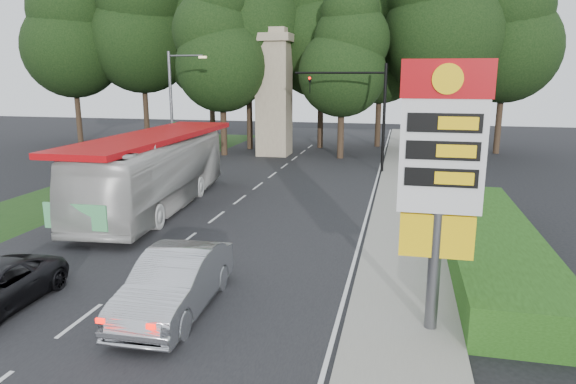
% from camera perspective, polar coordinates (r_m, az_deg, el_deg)
% --- Properties ---
extents(ground, '(120.00, 120.00, 0.00)m').
position_cam_1_polar(ground, '(14.98, -23.21, -13.91)').
color(ground, black).
rests_on(ground, ground).
extents(road_surface, '(14.00, 80.00, 0.02)m').
position_cam_1_polar(road_surface, '(24.98, -7.14, -2.22)').
color(road_surface, black).
rests_on(road_surface, ground).
extents(sidewalk_right, '(3.00, 80.00, 0.12)m').
position_cam_1_polar(sidewalk_right, '(23.57, 12.74, -3.24)').
color(sidewalk_right, gray).
rests_on(sidewalk_right, ground).
extents(grass_verge_left, '(5.00, 50.00, 0.02)m').
position_cam_1_polar(grass_verge_left, '(34.34, -18.80, 1.35)').
color(grass_verge_left, '#193814').
rests_on(grass_verge_left, ground).
extents(hedge, '(3.00, 14.00, 1.20)m').
position_cam_1_polar(hedge, '(19.84, 21.50, -5.29)').
color(hedge, '#1F4412').
rests_on(hedge, ground).
extents(gas_station_pylon, '(2.10, 0.45, 6.85)m').
position_cam_1_polar(gas_station_pylon, '(12.86, 16.68, 3.21)').
color(gas_station_pylon, '#59595E').
rests_on(gas_station_pylon, ground).
extents(traffic_signal_mast, '(6.10, 0.35, 7.20)m').
position_cam_1_polar(traffic_signal_mast, '(34.81, 8.49, 9.80)').
color(traffic_signal_mast, black).
rests_on(traffic_signal_mast, ground).
extents(streetlight_signs, '(2.75, 0.98, 8.00)m').
position_cam_1_polar(streetlight_signs, '(36.12, -12.54, 9.37)').
color(streetlight_signs, '#59595E').
rests_on(streetlight_signs, ground).
extents(monument, '(3.00, 3.00, 10.05)m').
position_cam_1_polar(monument, '(41.96, -1.56, 11.03)').
color(monument, gray).
rests_on(monument, ground).
extents(tree_far_west, '(8.96, 8.96, 17.60)m').
position_cam_1_polar(tree_far_west, '(53.29, -23.01, 16.47)').
color(tree_far_west, '#2D2116').
rests_on(tree_far_west, ground).
extents(tree_west_mid, '(9.80, 9.80, 19.25)m').
position_cam_1_polar(tree_west_mid, '(51.97, -16.09, 18.19)').
color(tree_west_mid, '#2D2116').
rests_on(tree_west_mid, ground).
extents(tree_west_near, '(8.40, 8.40, 16.50)m').
position_cam_1_polar(tree_west_near, '(51.17, -8.68, 16.74)').
color(tree_west_near, '#2D2116').
rests_on(tree_west_near, ground).
extents(tree_center_left, '(10.08, 10.08, 19.80)m').
position_cam_1_polar(tree_center_left, '(45.97, -4.50, 19.81)').
color(tree_center_left, '#2D2116').
rests_on(tree_center_left, ground).
extents(tree_center_right, '(9.24, 9.24, 18.15)m').
position_cam_1_polar(tree_center_right, '(46.46, 3.78, 18.50)').
color(tree_center_right, '#2D2116').
rests_on(tree_center_right, ground).
extents(tree_east_near, '(8.12, 8.12, 15.95)m').
position_cam_1_polar(tree_east_near, '(47.83, 10.33, 16.56)').
color(tree_east_near, '#2D2116').
rests_on(tree_east_near, ground).
extents(tree_east_mid, '(9.52, 9.52, 18.70)m').
position_cam_1_polar(tree_east_mid, '(44.02, 17.05, 18.74)').
color(tree_east_mid, '#2D2116').
rests_on(tree_east_mid, ground).
extents(tree_far_east, '(8.68, 8.68, 17.05)m').
position_cam_1_polar(tree_far_east, '(46.48, 23.20, 16.70)').
color(tree_far_east, '#2D2116').
rests_on(tree_far_east, ground).
extents(tree_monument_left, '(7.28, 7.28, 14.30)m').
position_cam_1_polar(tree_monument_left, '(42.21, -7.42, 15.80)').
color(tree_monument_left, '#2D2116').
rests_on(tree_monument_left, ground).
extents(tree_monument_right, '(6.72, 6.72, 13.20)m').
position_cam_1_polar(tree_monument_right, '(40.48, 6.08, 15.01)').
color(tree_monument_right, '#2D2116').
rests_on(tree_monument_right, ground).
extents(transit_bus, '(4.34, 13.46, 3.68)m').
position_cam_1_polar(transit_bus, '(25.98, -14.53, 2.20)').
color(transit_bus, silver).
rests_on(transit_bus, ground).
extents(sedan_silver, '(2.01, 5.29, 1.72)m').
position_cam_1_polar(sedan_silver, '(14.81, -12.41, -9.77)').
color(sedan_silver, '#B2B4BA').
rests_on(sedan_silver, ground).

